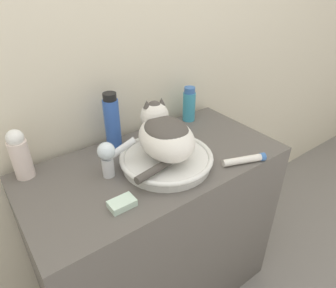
# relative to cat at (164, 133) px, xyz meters

# --- Properties ---
(wall_back) EXTENTS (8.00, 0.05, 2.40)m
(wall_back) POSITION_rel_cat_xyz_m (-0.02, 0.34, 0.26)
(wall_back) COLOR beige
(wall_back) RESTS_ON ground_plane
(vanity_counter) EXTENTS (1.03, 0.51, 0.81)m
(vanity_counter) POSITION_rel_cat_xyz_m (-0.02, 0.03, -0.53)
(vanity_counter) COLOR #56514C
(vanity_counter) RESTS_ON ground_plane
(sink_basin) EXTENTS (0.36, 0.36, 0.05)m
(sink_basin) POSITION_rel_cat_xyz_m (-0.00, -0.01, -0.10)
(sink_basin) COLOR silver
(sink_basin) RESTS_ON vanity_counter
(cat) EXTENTS (0.30, 0.31, 0.18)m
(cat) POSITION_rel_cat_xyz_m (0.00, 0.00, 0.00)
(cat) COLOR silver
(cat) RESTS_ON sink_basin
(faucet) EXTENTS (0.14, 0.08, 0.14)m
(faucet) POSITION_rel_cat_xyz_m (-0.20, 0.05, -0.05)
(faucet) COLOR silver
(faucet) RESTS_ON vanity_counter
(mouthwash_bottle) EXTENTS (0.06, 0.06, 0.17)m
(mouthwash_bottle) POSITION_rel_cat_xyz_m (0.31, 0.23, -0.05)
(mouthwash_bottle) COLOR teal
(mouthwash_bottle) RESTS_ON vanity_counter
(shampoo_bottle_tall) EXTENTS (0.06, 0.06, 0.23)m
(shampoo_bottle_tall) POSITION_rel_cat_xyz_m (-0.09, 0.23, -0.02)
(shampoo_bottle_tall) COLOR #335BB7
(shampoo_bottle_tall) RESTS_ON vanity_counter
(lotion_bottle_white) EXTENTS (0.07, 0.07, 0.19)m
(lotion_bottle_white) POSITION_rel_cat_xyz_m (-0.45, 0.23, -0.04)
(lotion_bottle_white) COLOR silver
(lotion_bottle_white) RESTS_ON vanity_counter
(cream_tube) EXTENTS (0.18, 0.09, 0.03)m
(cream_tube) POSITION_rel_cat_xyz_m (0.25, -0.18, -0.12)
(cream_tube) COLOR silver
(cream_tube) RESTS_ON vanity_counter
(soap_bar) EXTENTS (0.08, 0.05, 0.02)m
(soap_bar) POSITION_rel_cat_xyz_m (-0.25, -0.12, -0.12)
(soap_bar) COLOR silver
(soap_bar) RESTS_ON vanity_counter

